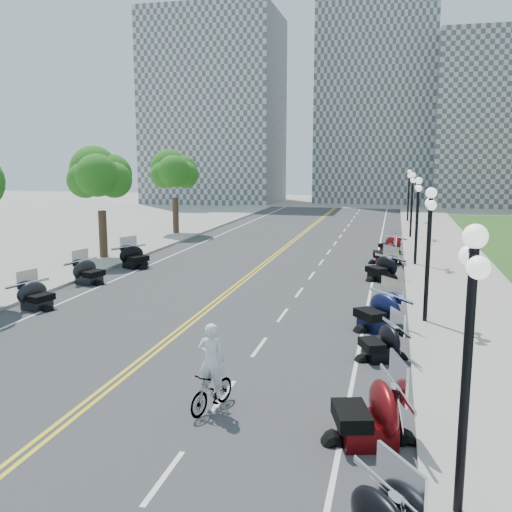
# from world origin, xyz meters

# --- Properties ---
(ground) EXTENTS (160.00, 160.00, 0.00)m
(ground) POSITION_xyz_m (0.00, 0.00, 0.00)
(ground) COLOR gray
(road) EXTENTS (16.00, 90.00, 0.01)m
(road) POSITION_xyz_m (0.00, 10.00, 0.00)
(road) COLOR #333335
(road) RESTS_ON ground
(centerline_yellow_a) EXTENTS (0.12, 90.00, 0.00)m
(centerline_yellow_a) POSITION_xyz_m (-0.12, 10.00, 0.01)
(centerline_yellow_a) COLOR yellow
(centerline_yellow_a) RESTS_ON road
(centerline_yellow_b) EXTENTS (0.12, 90.00, 0.00)m
(centerline_yellow_b) POSITION_xyz_m (0.12, 10.00, 0.01)
(centerline_yellow_b) COLOR yellow
(centerline_yellow_b) RESTS_ON road
(edge_line_north) EXTENTS (0.12, 90.00, 0.00)m
(edge_line_north) POSITION_xyz_m (6.40, 10.00, 0.01)
(edge_line_north) COLOR white
(edge_line_north) RESTS_ON road
(edge_line_south) EXTENTS (0.12, 90.00, 0.00)m
(edge_line_south) POSITION_xyz_m (-6.40, 10.00, 0.01)
(edge_line_south) COLOR white
(edge_line_south) RESTS_ON road
(lane_dash_4) EXTENTS (0.12, 2.00, 0.00)m
(lane_dash_4) POSITION_xyz_m (3.20, -8.00, 0.01)
(lane_dash_4) COLOR white
(lane_dash_4) RESTS_ON road
(lane_dash_5) EXTENTS (0.12, 2.00, 0.00)m
(lane_dash_5) POSITION_xyz_m (3.20, -4.00, 0.01)
(lane_dash_5) COLOR white
(lane_dash_5) RESTS_ON road
(lane_dash_6) EXTENTS (0.12, 2.00, 0.00)m
(lane_dash_6) POSITION_xyz_m (3.20, 0.00, 0.01)
(lane_dash_6) COLOR white
(lane_dash_6) RESTS_ON road
(lane_dash_7) EXTENTS (0.12, 2.00, 0.00)m
(lane_dash_7) POSITION_xyz_m (3.20, 4.00, 0.01)
(lane_dash_7) COLOR white
(lane_dash_7) RESTS_ON road
(lane_dash_8) EXTENTS (0.12, 2.00, 0.00)m
(lane_dash_8) POSITION_xyz_m (3.20, 8.00, 0.01)
(lane_dash_8) COLOR white
(lane_dash_8) RESTS_ON road
(lane_dash_9) EXTENTS (0.12, 2.00, 0.00)m
(lane_dash_9) POSITION_xyz_m (3.20, 12.00, 0.01)
(lane_dash_9) COLOR white
(lane_dash_9) RESTS_ON road
(lane_dash_10) EXTENTS (0.12, 2.00, 0.00)m
(lane_dash_10) POSITION_xyz_m (3.20, 16.00, 0.01)
(lane_dash_10) COLOR white
(lane_dash_10) RESTS_ON road
(lane_dash_11) EXTENTS (0.12, 2.00, 0.00)m
(lane_dash_11) POSITION_xyz_m (3.20, 20.00, 0.01)
(lane_dash_11) COLOR white
(lane_dash_11) RESTS_ON road
(lane_dash_12) EXTENTS (0.12, 2.00, 0.00)m
(lane_dash_12) POSITION_xyz_m (3.20, 24.00, 0.01)
(lane_dash_12) COLOR white
(lane_dash_12) RESTS_ON road
(lane_dash_13) EXTENTS (0.12, 2.00, 0.00)m
(lane_dash_13) POSITION_xyz_m (3.20, 28.00, 0.01)
(lane_dash_13) COLOR white
(lane_dash_13) RESTS_ON road
(lane_dash_14) EXTENTS (0.12, 2.00, 0.00)m
(lane_dash_14) POSITION_xyz_m (3.20, 32.00, 0.01)
(lane_dash_14) COLOR white
(lane_dash_14) RESTS_ON road
(lane_dash_15) EXTENTS (0.12, 2.00, 0.00)m
(lane_dash_15) POSITION_xyz_m (3.20, 36.00, 0.01)
(lane_dash_15) COLOR white
(lane_dash_15) RESTS_ON road
(lane_dash_16) EXTENTS (0.12, 2.00, 0.00)m
(lane_dash_16) POSITION_xyz_m (3.20, 40.00, 0.01)
(lane_dash_16) COLOR white
(lane_dash_16) RESTS_ON road
(lane_dash_17) EXTENTS (0.12, 2.00, 0.00)m
(lane_dash_17) POSITION_xyz_m (3.20, 44.00, 0.01)
(lane_dash_17) COLOR white
(lane_dash_17) RESTS_ON road
(lane_dash_18) EXTENTS (0.12, 2.00, 0.00)m
(lane_dash_18) POSITION_xyz_m (3.20, 48.00, 0.01)
(lane_dash_18) COLOR white
(lane_dash_18) RESTS_ON road
(lane_dash_19) EXTENTS (0.12, 2.00, 0.00)m
(lane_dash_19) POSITION_xyz_m (3.20, 52.00, 0.01)
(lane_dash_19) COLOR white
(lane_dash_19) RESTS_ON road
(sidewalk_north) EXTENTS (5.00, 90.00, 0.15)m
(sidewalk_north) POSITION_xyz_m (10.50, 10.00, 0.07)
(sidewalk_north) COLOR #9E9991
(sidewalk_north) RESTS_ON ground
(sidewalk_south) EXTENTS (5.00, 90.00, 0.15)m
(sidewalk_south) POSITION_xyz_m (-10.50, 10.00, 0.07)
(sidewalk_south) COLOR #9E9991
(sidewalk_south) RESTS_ON ground
(distant_block_a) EXTENTS (18.00, 14.00, 26.00)m
(distant_block_a) POSITION_xyz_m (-18.00, 62.00, 13.00)
(distant_block_a) COLOR gray
(distant_block_a) RESTS_ON ground
(distant_block_b) EXTENTS (16.00, 12.00, 30.00)m
(distant_block_b) POSITION_xyz_m (4.00, 68.00, 15.00)
(distant_block_b) COLOR gray
(distant_block_b) RESTS_ON ground
(street_lamp_1) EXTENTS (0.50, 1.20, 4.90)m
(street_lamp_1) POSITION_xyz_m (8.60, -8.00, 2.60)
(street_lamp_1) COLOR black
(street_lamp_1) RESTS_ON sidewalk_north
(street_lamp_2) EXTENTS (0.50, 1.20, 4.90)m
(street_lamp_2) POSITION_xyz_m (8.60, 4.00, 2.60)
(street_lamp_2) COLOR black
(street_lamp_2) RESTS_ON sidewalk_north
(street_lamp_3) EXTENTS (0.50, 1.20, 4.90)m
(street_lamp_3) POSITION_xyz_m (8.60, 16.00, 2.60)
(street_lamp_3) COLOR black
(street_lamp_3) RESTS_ON sidewalk_north
(street_lamp_4) EXTENTS (0.50, 1.20, 4.90)m
(street_lamp_4) POSITION_xyz_m (8.60, 28.00, 2.60)
(street_lamp_4) COLOR black
(street_lamp_4) RESTS_ON sidewalk_north
(street_lamp_5) EXTENTS (0.50, 1.20, 4.90)m
(street_lamp_5) POSITION_xyz_m (8.60, 40.00, 2.60)
(street_lamp_5) COLOR black
(street_lamp_5) RESTS_ON sidewalk_north
(tree_3) EXTENTS (4.80, 4.80, 9.20)m
(tree_3) POSITION_xyz_m (-10.00, 14.00, 4.75)
(tree_3) COLOR #235619
(tree_3) RESTS_ON sidewalk_south
(tree_4) EXTENTS (4.80, 4.80, 9.20)m
(tree_4) POSITION_xyz_m (-10.00, 26.00, 4.75)
(tree_4) COLOR #235619
(tree_4) RESTS_ON sidewalk_south
(motorcycle_n_4) EXTENTS (2.76, 2.76, 1.56)m
(motorcycle_n_4) POSITION_xyz_m (6.95, -5.64, 0.78)
(motorcycle_n_4) COLOR #590A0C
(motorcycle_n_4) RESTS_ON road
(motorcycle_n_5) EXTENTS (2.37, 2.37, 1.26)m
(motorcycle_n_5) POSITION_xyz_m (7.10, -0.29, 0.63)
(motorcycle_n_5) COLOR black
(motorcycle_n_5) RESTS_ON road
(motorcycle_n_6) EXTENTS (2.99, 2.99, 1.49)m
(motorcycle_n_6) POSITION_xyz_m (6.89, 2.94, 0.74)
(motorcycle_n_6) COLOR black
(motorcycle_n_6) RESTS_ON road
(motorcycle_n_8) EXTENTS (2.84, 2.84, 1.41)m
(motorcycle_n_8) POSITION_xyz_m (6.81, 11.69, 0.70)
(motorcycle_n_8) COLOR black
(motorcycle_n_8) RESTS_ON road
(motorcycle_n_9) EXTENTS (2.22, 2.22, 1.46)m
(motorcycle_n_9) POSITION_xyz_m (6.87, 16.41, 0.73)
(motorcycle_n_9) COLOR #590A0C
(motorcycle_n_9) RESTS_ON road
(motorcycle_n_10) EXTENTS (2.54, 2.54, 1.26)m
(motorcycle_n_10) POSITION_xyz_m (7.13, 20.44, 0.63)
(motorcycle_n_10) COLOR #590A0C
(motorcycle_n_10) RESTS_ON road
(motorcycle_s_6) EXTENTS (2.28, 2.28, 1.28)m
(motorcycle_s_6) POSITION_xyz_m (-6.82, 2.54, 0.64)
(motorcycle_s_6) COLOR black
(motorcycle_s_6) RESTS_ON road
(motorcycle_s_7) EXTENTS (2.35, 2.35, 1.35)m
(motorcycle_s_7) POSITION_xyz_m (-7.21, 7.40, 0.68)
(motorcycle_s_7) COLOR black
(motorcycle_s_7) RESTS_ON road
(motorcycle_s_8) EXTENTS (2.75, 2.75, 1.42)m
(motorcycle_s_8) POSITION_xyz_m (-6.86, 11.80, 0.71)
(motorcycle_s_8) COLOR black
(motorcycle_s_8) RESTS_ON road
(bicycle) EXTENTS (0.98, 1.76, 1.02)m
(bicycle) POSITION_xyz_m (3.17, -4.89, 0.51)
(bicycle) COLOR #A51414
(bicycle) RESTS_ON road
(cyclist_rider) EXTENTS (0.68, 0.45, 1.87)m
(cyclist_rider) POSITION_xyz_m (3.17, -4.89, 1.95)
(cyclist_rider) COLOR white
(cyclist_rider) RESTS_ON bicycle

